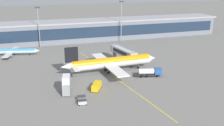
% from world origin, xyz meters
% --- Properties ---
extents(ground_plane, '(700.00, 700.00, 0.00)m').
position_xyz_m(ground_plane, '(0.00, 0.00, 0.00)').
color(ground_plane, slate).
extents(apron_lead_in_line, '(10.36, 79.40, 0.01)m').
position_xyz_m(apron_lead_in_line, '(-0.08, 2.00, 0.00)').
color(apron_lead_in_line, yellow).
rests_on(apron_lead_in_line, ground_plane).
extents(terminal_building, '(166.99, 19.18, 12.65)m').
position_xyz_m(terminal_building, '(13.20, 72.28, 6.34)').
color(terminal_building, slate).
rests_on(terminal_building, ground_plane).
extents(main_airliner, '(41.74, 32.92, 12.05)m').
position_xyz_m(main_airliner, '(0.68, 7.25, 4.17)').
color(main_airliner, white).
rests_on(main_airliner, ground_plane).
extents(jet_bridge, '(6.72, 19.53, 6.86)m').
position_xyz_m(jet_bridge, '(9.74, 18.30, 5.13)').
color(jet_bridge, '#B2B7BC').
rests_on(jet_bridge, ground_plane).
extents(fuel_tanker, '(11.08, 5.02, 3.25)m').
position_xyz_m(fuel_tanker, '(13.69, -2.59, 1.75)').
color(fuel_tanker, '#232326').
rests_on(fuel_tanker, ground_plane).
extents(lavatory_truck, '(4.84, 6.19, 2.50)m').
position_xyz_m(lavatory_truck, '(-9.86, -9.16, 1.42)').
color(lavatory_truck, yellow).
rests_on(lavatory_truck, ground_plane).
extents(catering_lift, '(3.91, 7.18, 6.30)m').
position_xyz_m(catering_lift, '(-20.17, -8.84, 3.07)').
color(catering_lift, gray).
rests_on(catering_lift, ground_plane).
extents(baggage_cart_0, '(2.81, 1.90, 1.48)m').
position_xyz_m(baggage_cart_0, '(-17.00, -18.91, 0.78)').
color(baggage_cart_0, '#B2B7BC').
rests_on(baggage_cart_0, ground_plane).
extents(baggage_cart_1, '(2.81, 1.90, 1.48)m').
position_xyz_m(baggage_cart_1, '(-16.62, -15.73, 0.78)').
color(baggage_cart_1, '#595B60').
rests_on(baggage_cart_1, ground_plane).
extents(commuter_jet_far, '(26.88, 21.56, 7.00)m').
position_xyz_m(commuter_jet_far, '(-38.99, 46.84, 2.31)').
color(commuter_jet_far, silver).
rests_on(commuter_jet_far, ground_plane).
extents(apron_light_mast_0, '(2.80, 0.50, 24.96)m').
position_xyz_m(apron_light_mast_0, '(24.56, 60.32, 14.49)').
color(apron_light_mast_0, gray).
rests_on(apron_light_mast_0, ground_plane).
extents(apron_light_mast_1, '(2.80, 0.50, 22.84)m').
position_xyz_m(apron_light_mast_1, '(-24.56, 60.32, 13.40)').
color(apron_light_mast_1, gray).
rests_on(apron_light_mast_1, ground_plane).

